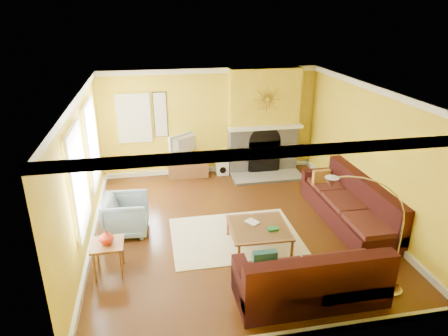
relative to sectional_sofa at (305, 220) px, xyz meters
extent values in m
cube|color=#5E3213|center=(-1.15, 0.74, -0.46)|extent=(5.50, 6.00, 0.02)
cube|color=white|center=(-1.15, 0.74, 2.26)|extent=(5.50, 6.00, 0.02)
cube|color=yellow|center=(-1.15, 3.75, 0.90)|extent=(5.50, 0.02, 2.70)
cube|color=yellow|center=(-1.15, -2.27, 0.90)|extent=(5.50, 0.02, 2.70)
cube|color=yellow|center=(-3.91, 0.74, 0.90)|extent=(0.02, 6.00, 2.70)
cube|color=yellow|center=(1.61, 0.74, 0.90)|extent=(0.02, 6.00, 2.70)
cube|color=white|center=(-3.87, 2.04, 1.05)|extent=(0.06, 1.22, 1.72)
cube|color=white|center=(-3.87, 0.14, 1.05)|extent=(0.06, 1.22, 1.72)
cube|color=white|center=(-3.05, 3.70, 1.10)|extent=(0.82, 0.06, 1.22)
cube|color=white|center=(-2.40, 3.71, 1.15)|extent=(0.34, 0.04, 1.14)
cube|color=white|center=(0.20, 3.30, 0.80)|extent=(1.92, 0.22, 0.08)
cube|color=#9A9692|center=(0.20, 2.99, -0.42)|extent=(1.80, 0.70, 0.06)
cube|color=beige|center=(-1.22, 0.37, -0.44)|extent=(2.40, 1.80, 0.02)
cube|color=brown|center=(-1.79, 3.51, -0.17)|extent=(1.01, 0.45, 0.56)
imported|color=black|center=(-1.79, 3.51, 0.40)|extent=(0.86, 0.74, 0.58)
cube|color=white|center=(-0.90, 3.49, -0.29)|extent=(0.32, 0.32, 0.32)
imported|color=gray|center=(-3.24, 0.93, -0.07)|extent=(0.89, 0.86, 0.75)
imported|color=red|center=(-3.48, -0.32, 0.23)|extent=(0.24, 0.24, 0.25)
imported|color=white|center=(-1.03, 0.08, -0.02)|extent=(0.29, 0.31, 0.02)
camera|label=1|loc=(-2.66, -6.04, 3.62)|focal=32.00mm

